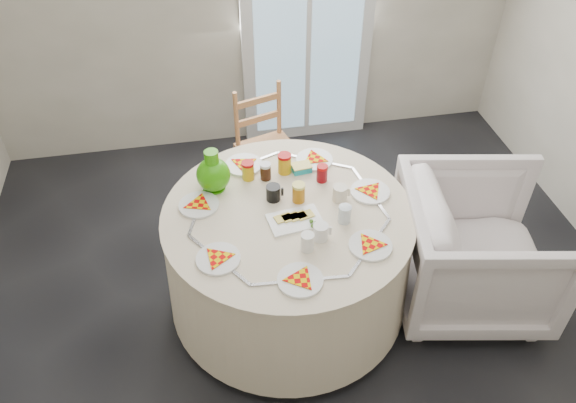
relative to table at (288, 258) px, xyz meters
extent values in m
plane|color=black|center=(0.08, -0.20, -0.38)|extent=(4.00, 4.00, 0.00)
cube|color=silver|center=(0.48, 1.75, 0.68)|extent=(1.00, 0.08, 2.10)
cylinder|color=beige|center=(0.00, 0.00, 0.00)|extent=(1.37, 1.37, 0.70)
imported|color=silver|center=(1.07, -0.15, 0.02)|extent=(0.93, 0.97, 0.87)
cube|color=#15A1B2|center=(0.14, 0.33, 0.41)|extent=(0.12, 0.09, 0.04)
camera|label=1|loc=(-0.41, -2.14, 2.33)|focal=35.00mm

